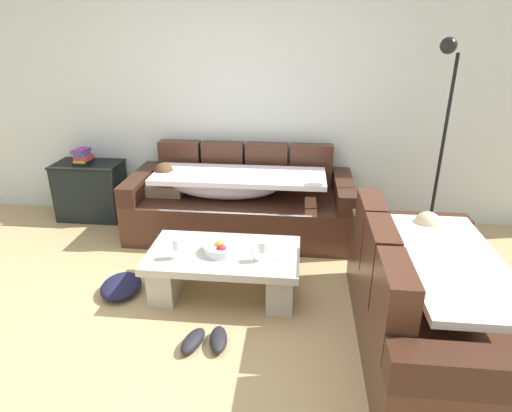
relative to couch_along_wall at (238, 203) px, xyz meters
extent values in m
plane|color=tan|center=(-0.20, -1.62, -0.33)|extent=(14.00, 14.00, 0.00)
cube|color=silver|center=(-0.20, 0.53, 1.02)|extent=(9.00, 0.10, 2.70)
cube|color=#43261A|center=(0.03, -0.02, -0.12)|extent=(2.26, 0.92, 0.42)
cube|color=#43261A|center=(-0.68, 0.36, 0.32)|extent=(0.45, 0.16, 0.46)
cube|color=#43261A|center=(-0.21, 0.36, 0.32)|extent=(0.45, 0.16, 0.46)
cube|color=#43261A|center=(0.27, 0.36, 0.32)|extent=(0.45, 0.16, 0.46)
cube|color=#43261A|center=(0.74, 0.36, 0.32)|extent=(0.45, 0.16, 0.46)
cube|color=#361E14|center=(-1.01, -0.02, 0.19)|extent=(0.18, 0.92, 0.20)
cube|color=#361E14|center=(1.07, -0.02, 0.19)|extent=(0.18, 0.92, 0.20)
cube|color=gray|center=(-0.74, -0.03, 0.14)|extent=(0.36, 0.28, 0.11)
sphere|color=tan|center=(-0.74, -0.07, 0.30)|extent=(0.21, 0.21, 0.21)
sphere|color=#4C331E|center=(-0.74, -0.07, 0.33)|extent=(0.20, 0.20, 0.20)
ellipsoid|color=silver|center=(-0.12, -0.07, 0.23)|extent=(1.10, 0.44, 0.28)
cube|color=silver|center=(0.03, -0.09, 0.33)|extent=(1.70, 0.60, 0.05)
cube|color=silver|center=(0.03, -0.46, -0.10)|extent=(1.44, 0.04, 0.38)
cube|color=#43261A|center=(1.54, -1.63, -0.12)|extent=(0.92, 1.80, 0.42)
cube|color=#43261A|center=(1.16, -2.11, 0.32)|extent=(0.16, 0.45, 0.46)
cube|color=#43261A|center=(1.16, -1.63, 0.32)|extent=(0.16, 0.45, 0.46)
cube|color=#43261A|center=(1.16, -1.14, 0.32)|extent=(0.16, 0.45, 0.46)
cube|color=#361E14|center=(1.54, -2.44, 0.19)|extent=(0.92, 0.18, 0.20)
cube|color=#361E14|center=(1.54, -0.81, 0.19)|extent=(0.92, 0.18, 0.20)
cube|color=#B23838|center=(1.55, -1.08, 0.14)|extent=(0.28, 0.36, 0.11)
sphere|color=tan|center=(1.59, -1.08, 0.30)|extent=(0.21, 0.21, 0.21)
sphere|color=#CCB793|center=(1.59, -1.08, 0.33)|extent=(0.20, 0.20, 0.20)
ellipsoid|color=silver|center=(1.59, -1.70, 0.23)|extent=(0.44, 0.88, 0.28)
cube|color=silver|center=(1.61, -1.63, 0.33)|extent=(0.60, 1.33, 0.05)
cube|color=silver|center=(1.98, -1.63, -0.10)|extent=(0.04, 1.13, 0.38)
cube|color=#B7B3A5|center=(0.05, -1.14, 0.02)|extent=(1.20, 0.68, 0.06)
cube|color=#B7B3A5|center=(-0.41, -1.14, -0.17)|extent=(0.20, 0.54, 0.32)
cube|color=#B7B3A5|center=(0.51, -1.14, -0.17)|extent=(0.20, 0.54, 0.32)
cylinder|color=silver|center=(0.04, -1.15, 0.08)|extent=(0.28, 0.28, 0.07)
sphere|color=orange|center=(0.02, -1.16, 0.11)|extent=(0.08, 0.08, 0.08)
sphere|color=#AC2024|center=(0.05, -1.22, 0.11)|extent=(0.08, 0.08, 0.08)
cylinder|color=silver|center=(-0.28, -1.28, 0.05)|extent=(0.06, 0.06, 0.01)
cylinder|color=silver|center=(-0.28, -1.28, 0.09)|extent=(0.01, 0.01, 0.07)
cylinder|color=silver|center=(-0.28, -1.28, 0.17)|extent=(0.07, 0.07, 0.08)
cylinder|color=silver|center=(0.37, -1.25, 0.05)|extent=(0.06, 0.06, 0.01)
cylinder|color=silver|center=(0.37, -1.25, 0.09)|extent=(0.01, 0.01, 0.07)
cylinder|color=silver|center=(0.37, -1.25, 0.17)|extent=(0.07, 0.07, 0.08)
cube|color=white|center=(0.42, -1.13, 0.05)|extent=(0.32, 0.27, 0.01)
cube|color=black|center=(-1.70, 0.23, -0.02)|extent=(0.70, 0.42, 0.62)
cube|color=black|center=(-1.70, 0.23, 0.30)|extent=(0.72, 0.44, 0.02)
cube|color=black|center=(-1.74, 0.22, 0.32)|extent=(0.16, 0.22, 0.02)
cube|color=gold|center=(-1.74, 0.23, 0.34)|extent=(0.14, 0.19, 0.02)
cube|color=red|center=(-1.73, 0.23, 0.37)|extent=(0.16, 0.17, 0.04)
cube|color=#2D569E|center=(-1.74, 0.24, 0.41)|extent=(0.14, 0.19, 0.04)
cube|color=#72337F|center=(-1.74, 0.23, 0.45)|extent=(0.15, 0.21, 0.03)
cylinder|color=black|center=(1.94, -0.01, -0.32)|extent=(0.28, 0.28, 0.02)
cylinder|color=black|center=(1.94, -0.01, 0.59)|extent=(0.03, 0.03, 1.80)
sphere|color=black|center=(1.82, -0.11, 1.55)|extent=(0.14, 0.14, 0.14)
ellipsoid|color=black|center=(-0.05, -1.81, -0.29)|extent=(0.19, 0.29, 0.09)
ellipsoid|color=black|center=(0.12, -1.77, -0.29)|extent=(0.16, 0.28, 0.09)
ellipsoid|color=#191933|center=(-0.79, -1.23, -0.27)|extent=(0.35, 0.42, 0.12)
camera|label=1|loc=(0.62, -4.13, 1.70)|focal=30.49mm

